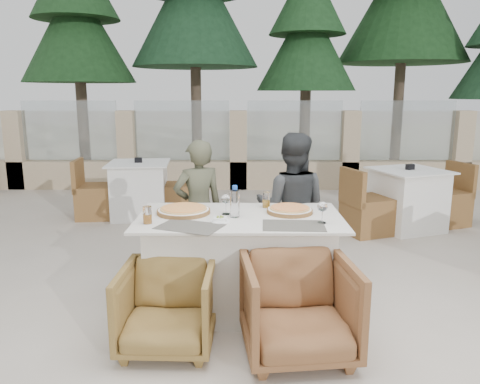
{
  "coord_description": "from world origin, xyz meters",
  "views": [
    {
      "loc": [
        0.06,
        -3.57,
        1.72
      ],
      "look_at": [
        0.05,
        0.27,
        0.9
      ],
      "focal_mm": 35.0,
      "sensor_mm": 36.0,
      "label": 1
    }
  ],
  "objects_px": {
    "olive_dish": "(220,219)",
    "diner_left": "(198,209)",
    "pizza_right": "(290,210)",
    "armchair_near_left": "(167,307)",
    "beer_glass_right": "(266,200)",
    "wine_glass_corner": "(322,211)",
    "beer_glass_left": "(147,215)",
    "diner_right": "(291,208)",
    "bg_table_a": "(140,190)",
    "pizza_left": "(184,210)",
    "armchair_far_right": "(280,251)",
    "bg_table_b": "(408,200)",
    "water_bottle": "(235,201)",
    "dining_table": "(240,263)",
    "armchair_near_right": "(298,307)",
    "armchair_far_left": "(202,243)",
    "wine_glass_centre": "(226,203)"
  },
  "relations": [
    {
      "from": "olive_dish",
      "to": "diner_left",
      "type": "height_order",
      "value": "diner_left"
    },
    {
      "from": "pizza_right",
      "to": "armchair_near_left",
      "type": "xyz_separation_m",
      "value": [
        -0.89,
        -0.71,
        -0.5
      ]
    },
    {
      "from": "pizza_right",
      "to": "beer_glass_right",
      "type": "relative_size",
      "value": 2.85
    },
    {
      "from": "wine_glass_corner",
      "to": "beer_glass_left",
      "type": "bearing_deg",
      "value": -179.46
    },
    {
      "from": "diner_right",
      "to": "bg_table_a",
      "type": "height_order",
      "value": "diner_right"
    },
    {
      "from": "diner_right",
      "to": "bg_table_a",
      "type": "distance_m",
      "value": 2.93
    },
    {
      "from": "pizza_left",
      "to": "armchair_far_right",
      "type": "height_order",
      "value": "pizza_left"
    },
    {
      "from": "wine_glass_corner",
      "to": "armchair_near_left",
      "type": "distance_m",
      "value": 1.31
    },
    {
      "from": "pizza_right",
      "to": "bg_table_b",
      "type": "xyz_separation_m",
      "value": [
        1.72,
        2.14,
        -0.41
      ]
    },
    {
      "from": "pizza_right",
      "to": "bg_table_a",
      "type": "relative_size",
      "value": 0.23
    },
    {
      "from": "pizza_right",
      "to": "wine_glass_corner",
      "type": "height_order",
      "value": "wine_glass_corner"
    },
    {
      "from": "pizza_left",
      "to": "water_bottle",
      "type": "height_order",
      "value": "water_bottle"
    },
    {
      "from": "bg_table_a",
      "to": "dining_table",
      "type": "bearing_deg",
      "value": -68.41
    },
    {
      "from": "wine_glass_corner",
      "to": "bg_table_b",
      "type": "bearing_deg",
      "value": 58.23
    },
    {
      "from": "olive_dish",
      "to": "bg_table_b",
      "type": "bearing_deg",
      "value": 46.65
    },
    {
      "from": "beer_glass_left",
      "to": "beer_glass_right",
      "type": "distance_m",
      "value": 1.03
    },
    {
      "from": "pizza_right",
      "to": "water_bottle",
      "type": "relative_size",
      "value": 1.47
    },
    {
      "from": "water_bottle",
      "to": "beer_glass_right",
      "type": "relative_size",
      "value": 1.94
    },
    {
      "from": "water_bottle",
      "to": "armchair_near_right",
      "type": "height_order",
      "value": "water_bottle"
    },
    {
      "from": "water_bottle",
      "to": "armchair_far_left",
      "type": "bearing_deg",
      "value": 111.71
    },
    {
      "from": "water_bottle",
      "to": "dining_table",
      "type": "bearing_deg",
      "value": 31.79
    },
    {
      "from": "armchair_near_right",
      "to": "bg_table_b",
      "type": "bearing_deg",
      "value": 53.02
    },
    {
      "from": "wine_glass_corner",
      "to": "olive_dish",
      "type": "height_order",
      "value": "wine_glass_corner"
    },
    {
      "from": "dining_table",
      "to": "bg_table_b",
      "type": "height_order",
      "value": "same"
    },
    {
      "from": "pizza_right",
      "to": "diner_right",
      "type": "xyz_separation_m",
      "value": [
        0.07,
        0.5,
        -0.11
      ]
    },
    {
      "from": "pizza_left",
      "to": "wine_glass_corner",
      "type": "bearing_deg",
      "value": -15.1
    },
    {
      "from": "bg_table_a",
      "to": "armchair_far_right",
      "type": "bearing_deg",
      "value": -55.94
    },
    {
      "from": "pizza_right",
      "to": "wine_glass_corner",
      "type": "distance_m",
      "value": 0.37
    },
    {
      "from": "bg_table_a",
      "to": "beer_glass_left",
      "type": "bearing_deg",
      "value": -81.38
    },
    {
      "from": "wine_glass_corner",
      "to": "diner_right",
      "type": "xyz_separation_m",
      "value": [
        -0.14,
        0.8,
        -0.18
      ]
    },
    {
      "from": "pizza_right",
      "to": "armchair_far_left",
      "type": "height_order",
      "value": "pizza_right"
    },
    {
      "from": "diner_left",
      "to": "armchair_far_right",
      "type": "bearing_deg",
      "value": 150.89
    },
    {
      "from": "pizza_left",
      "to": "wine_glass_centre",
      "type": "relative_size",
      "value": 2.32
    },
    {
      "from": "dining_table",
      "to": "bg_table_a",
      "type": "height_order",
      "value": "same"
    },
    {
      "from": "diner_left",
      "to": "bg_table_a",
      "type": "relative_size",
      "value": 0.79
    },
    {
      "from": "wine_glass_corner",
      "to": "armchair_near_right",
      "type": "distance_m",
      "value": 0.75
    },
    {
      "from": "water_bottle",
      "to": "diner_left",
      "type": "height_order",
      "value": "diner_left"
    },
    {
      "from": "beer_glass_right",
      "to": "dining_table",
      "type": "bearing_deg",
      "value": -127.64
    },
    {
      "from": "diner_left",
      "to": "pizza_left",
      "type": "bearing_deg",
      "value": 61.52
    },
    {
      "from": "dining_table",
      "to": "armchair_far_left",
      "type": "bearing_deg",
      "value": 114.64
    },
    {
      "from": "beer_glass_right",
      "to": "bg_table_a",
      "type": "distance_m",
      "value": 3.06
    },
    {
      "from": "beer_glass_right",
      "to": "bg_table_b",
      "type": "xyz_separation_m",
      "value": [
        1.9,
        1.96,
        -0.45
      ]
    },
    {
      "from": "wine_glass_centre",
      "to": "dining_table",
      "type": "bearing_deg",
      "value": -26.86
    },
    {
      "from": "armchair_far_right",
      "to": "beer_glass_right",
      "type": "bearing_deg",
      "value": 68.28
    },
    {
      "from": "beer_glass_right",
      "to": "diner_right",
      "type": "height_order",
      "value": "diner_right"
    },
    {
      "from": "dining_table",
      "to": "olive_dish",
      "type": "relative_size",
      "value": 14.55
    },
    {
      "from": "armchair_near_left",
      "to": "armchair_far_left",
      "type": "bearing_deg",
      "value": 86.69
    },
    {
      "from": "olive_dish",
      "to": "armchair_far_right",
      "type": "relative_size",
      "value": 0.19
    },
    {
      "from": "armchair_far_left",
      "to": "diner_right",
      "type": "relative_size",
      "value": 0.44
    },
    {
      "from": "beer_glass_left",
      "to": "beer_glass_right",
      "type": "height_order",
      "value": "same"
    }
  ]
}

